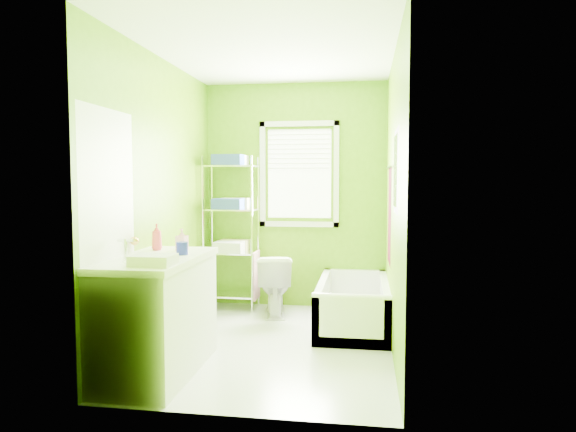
# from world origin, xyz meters

# --- Properties ---
(ground) EXTENTS (2.90, 2.90, 0.00)m
(ground) POSITION_xyz_m (0.00, 0.00, 0.00)
(ground) COLOR silver
(ground) RESTS_ON ground
(room_envelope) EXTENTS (2.14, 2.94, 2.62)m
(room_envelope) POSITION_xyz_m (0.00, 0.00, 1.55)
(room_envelope) COLOR #598F06
(room_envelope) RESTS_ON ground
(window) EXTENTS (0.92, 0.05, 1.22)m
(window) POSITION_xyz_m (0.05, 1.42, 1.61)
(window) COLOR white
(window) RESTS_ON ground
(door) EXTENTS (0.09, 0.80, 2.00)m
(door) POSITION_xyz_m (-1.04, -1.00, 1.00)
(door) COLOR white
(door) RESTS_ON ground
(right_wall_decor) EXTENTS (0.04, 1.48, 1.17)m
(right_wall_decor) POSITION_xyz_m (1.04, -0.02, 1.32)
(right_wall_decor) COLOR #480811
(right_wall_decor) RESTS_ON ground
(bathtub) EXTENTS (0.70, 1.50, 0.49)m
(bathtub) POSITION_xyz_m (0.70, 0.67, 0.15)
(bathtub) COLOR white
(bathtub) RESTS_ON ground
(toilet) EXTENTS (0.48, 0.71, 0.67)m
(toilet) POSITION_xyz_m (-0.17, 1.01, 0.34)
(toilet) COLOR white
(toilet) RESTS_ON ground
(vanity) EXTENTS (0.62, 1.20, 1.12)m
(vanity) POSITION_xyz_m (-0.76, -0.82, 0.48)
(vanity) COLOR silver
(vanity) RESTS_ON ground
(wire_shelf_unit) EXTENTS (0.60, 0.47, 1.77)m
(wire_shelf_unit) POSITION_xyz_m (-0.69, 1.21, 1.08)
(wire_shelf_unit) COLOR silver
(wire_shelf_unit) RESTS_ON ground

